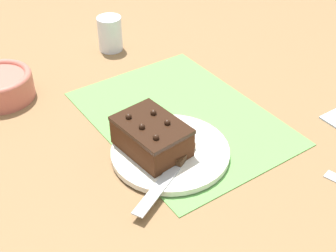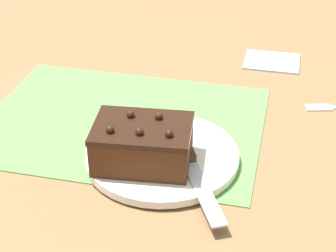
% 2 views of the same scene
% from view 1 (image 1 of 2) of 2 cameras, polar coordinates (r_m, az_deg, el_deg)
% --- Properties ---
extents(ground_plane, '(3.00, 3.00, 0.00)m').
position_cam_1_polar(ground_plane, '(1.02, 1.61, 0.99)').
color(ground_plane, olive).
extents(placemat_woven, '(0.46, 0.34, 0.00)m').
position_cam_1_polar(placemat_woven, '(1.01, 1.61, 1.08)').
color(placemat_woven, '#609E4C').
rests_on(placemat_woven, ground_plane).
extents(cake_plate, '(0.23, 0.23, 0.01)m').
position_cam_1_polar(cake_plate, '(0.91, 0.28, -3.15)').
color(cake_plate, white).
rests_on(cake_plate, placemat_woven).
extents(chocolate_cake, '(0.15, 0.11, 0.07)m').
position_cam_1_polar(chocolate_cake, '(0.89, -2.02, -1.24)').
color(chocolate_cake, '#472614').
rests_on(chocolate_cake, cake_plate).
extents(serving_knife, '(0.11, 0.19, 0.01)m').
position_cam_1_polar(serving_knife, '(0.87, 0.88, -4.80)').
color(serving_knife, '#472D19').
rests_on(serving_knife, cake_plate).
extents(drinking_glass, '(0.06, 0.06, 0.09)m').
position_cam_1_polar(drinking_glass, '(1.27, -7.08, 11.11)').
color(drinking_glass, white).
rests_on(drinking_glass, ground_plane).
extents(small_bowl, '(0.15, 0.15, 0.06)m').
position_cam_1_polar(small_bowl, '(1.13, -19.80, 4.73)').
color(small_bowl, '#C66656').
rests_on(small_bowl, ground_plane).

